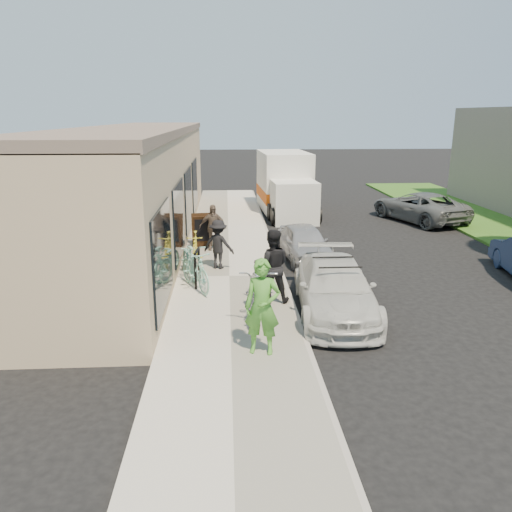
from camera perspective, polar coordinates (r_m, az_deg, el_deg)
name	(u,v)px	position (r m, az deg, el deg)	size (l,w,h in m)	color
ground	(316,320)	(11.85, 6.85, -7.28)	(120.00, 120.00, 0.00)	black
sidewalk	(229,278)	(14.46, -3.06, -2.56)	(3.00, 34.00, 0.15)	beige
curb	(283,278)	(14.55, 3.06, -2.48)	(0.12, 34.00, 0.13)	#A19A93
storefront	(140,185)	(19.15, -13.11, 7.90)	(3.60, 20.00, 4.22)	tan
bike_rack	(197,264)	(13.56, -6.74, -0.91)	(0.13, 0.71, 1.00)	black
sandwich_board	(202,230)	(17.61, -6.18, 2.93)	(0.77, 0.78, 1.13)	#331C0E
sedan_white	(335,288)	(12.13, 9.00, -3.62)	(2.08, 4.47, 1.30)	silver
sedan_silver	(304,243)	(16.49, 5.54, 1.54)	(1.37, 3.40, 1.16)	#AAAAB0
moving_truck	(285,186)	(24.45, 3.38, 7.94)	(2.50, 6.00, 2.90)	silver
far_car_gray	(419,207)	(23.67, 18.13, 5.39)	(2.19, 4.75, 1.32)	#56595A
tandem_bike	(259,290)	(11.44, 0.34, -3.87)	(0.83, 2.38, 1.25)	#B8B8BB
woman_rider	(262,307)	(9.57, 0.72, -5.84)	(0.69, 0.45, 1.89)	#4A9431
man_standing	(272,266)	(12.21, 1.82, -1.15)	(0.89, 0.69, 1.83)	black
cruiser_bike_a	(195,269)	(13.27, -6.98, -1.49)	(0.52, 1.85, 1.11)	#86C9B4
cruiser_bike_b	(190,260)	(14.36, -7.51, -0.42)	(0.66, 1.89, 0.99)	#86C9B4
cruiser_bike_c	(195,249)	(15.54, -6.94, 0.85)	(0.47, 1.65, 0.99)	gold
bystander_a	(218,244)	(14.98, -4.32, 1.34)	(0.96, 0.55, 1.48)	black
bystander_b	(213,227)	(17.10, -4.97, 3.29)	(0.92, 0.38, 1.57)	brown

